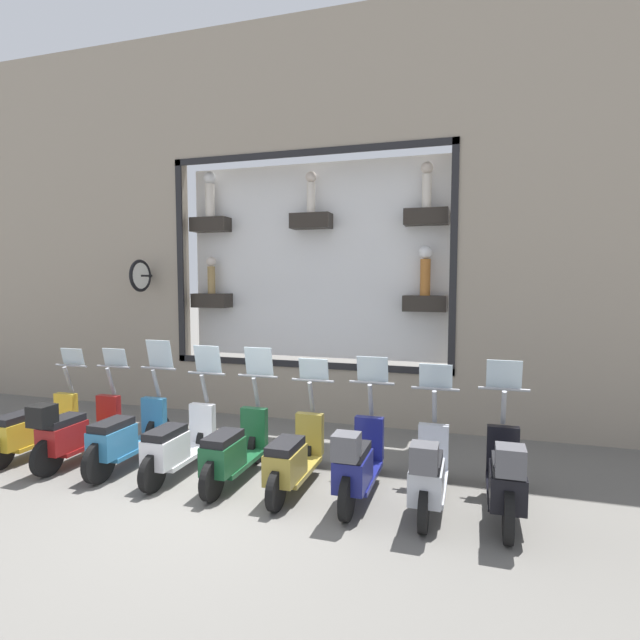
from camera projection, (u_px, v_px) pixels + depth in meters
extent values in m
plane|color=#66635E|center=(216.00, 496.00, 6.08)|extent=(120.00, 120.00, 0.00)
cube|color=gray|center=(309.00, 392.00, 9.47)|extent=(0.40, 5.34, 1.00)
cube|color=gray|center=(309.00, 85.00, 9.01)|extent=(0.40, 5.34, 2.37)
cube|color=black|center=(305.00, 153.00, 8.91)|extent=(0.04, 5.34, 0.12)
cube|color=black|center=(306.00, 364.00, 9.22)|extent=(0.04, 5.34, 0.12)
cube|color=black|center=(453.00, 259.00, 8.30)|extent=(0.04, 0.12, 3.95)
cube|color=black|center=(180.00, 262.00, 9.84)|extent=(0.04, 0.12, 3.95)
cube|color=white|center=(315.00, 261.00, 9.60)|extent=(0.04, 5.10, 3.71)
cube|color=#28231E|center=(426.00, 217.00, 8.71)|extent=(0.36, 0.76, 0.28)
cylinder|color=silver|center=(427.00, 191.00, 8.67)|extent=(0.16, 0.16, 0.59)
sphere|color=beige|center=(427.00, 168.00, 8.64)|extent=(0.21, 0.21, 0.21)
cube|color=#28231E|center=(311.00, 221.00, 9.33)|extent=(0.36, 0.76, 0.28)
cylinder|color=silver|center=(311.00, 198.00, 9.30)|extent=(0.16, 0.16, 0.57)
sphere|color=beige|center=(311.00, 177.00, 9.27)|extent=(0.20, 0.20, 0.20)
cube|color=#28231E|center=(210.00, 225.00, 9.96)|extent=(0.36, 0.76, 0.28)
cylinder|color=silver|center=(210.00, 201.00, 9.92)|extent=(0.18, 0.18, 0.66)
sphere|color=white|center=(210.00, 178.00, 9.88)|extent=(0.24, 0.24, 0.24)
cube|color=#28231E|center=(425.00, 303.00, 8.83)|extent=(0.36, 0.76, 0.28)
cylinder|color=#B26B2D|center=(425.00, 277.00, 8.79)|extent=(0.18, 0.18, 0.64)
sphere|color=white|center=(426.00, 252.00, 8.76)|extent=(0.23, 0.23, 0.23)
cube|color=#28231E|center=(212.00, 300.00, 10.08)|extent=(0.36, 0.76, 0.28)
cylinder|color=#9E7F4C|center=(211.00, 280.00, 10.05)|extent=(0.15, 0.15, 0.54)
sphere|color=beige|center=(211.00, 262.00, 10.02)|extent=(0.20, 0.20, 0.20)
cylinder|color=black|center=(146.00, 276.00, 9.90)|extent=(0.35, 0.05, 0.05)
torus|color=black|center=(140.00, 276.00, 9.74)|extent=(0.64, 0.07, 0.64)
cylinder|color=white|center=(140.00, 276.00, 9.74)|extent=(0.52, 0.03, 0.52)
cylinder|color=black|center=(502.00, 470.00, 6.17)|extent=(0.56, 0.09, 0.56)
cylinder|color=black|center=(508.00, 516.00, 4.98)|extent=(0.56, 0.09, 0.56)
cube|color=black|center=(505.00, 491.00, 5.58)|extent=(1.02, 0.38, 0.06)
cube|color=black|center=(507.00, 487.00, 5.20)|extent=(0.61, 0.35, 0.36)
cube|color=black|center=(508.00, 465.00, 5.18)|extent=(0.58, 0.31, 0.10)
cube|color=black|center=(503.00, 449.00, 6.07)|extent=(0.12, 0.37, 0.56)
cylinder|color=gray|center=(504.00, 408.00, 6.10)|extent=(0.20, 0.06, 0.45)
cylinder|color=gray|center=(504.00, 389.00, 6.14)|extent=(0.04, 0.61, 0.04)
cube|color=silver|center=(504.00, 374.00, 6.17)|extent=(0.09, 0.42, 0.36)
cube|color=#4C4C51|center=(510.00, 460.00, 4.88)|extent=(0.28, 0.28, 0.28)
cylinder|color=black|center=(434.00, 465.00, 6.46)|extent=(0.45, 0.09, 0.45)
cylinder|color=black|center=(424.00, 511.00, 5.19)|extent=(0.45, 0.09, 0.45)
cube|color=#B7BCC6|center=(429.00, 487.00, 5.82)|extent=(1.02, 0.38, 0.06)
cube|color=#B7BCC6|center=(427.00, 482.00, 5.45)|extent=(0.61, 0.35, 0.36)
cube|color=black|center=(427.00, 461.00, 5.43)|extent=(0.58, 0.31, 0.10)
cube|color=#B7BCC6|center=(433.00, 446.00, 6.32)|extent=(0.12, 0.37, 0.56)
cylinder|color=gray|center=(434.00, 407.00, 6.34)|extent=(0.20, 0.06, 0.45)
cylinder|color=gray|center=(435.00, 389.00, 6.39)|extent=(0.04, 0.61, 0.04)
cube|color=silver|center=(436.00, 376.00, 6.42)|extent=(0.08, 0.42, 0.32)
cube|color=#4C4C51|center=(424.00, 458.00, 5.09)|extent=(0.28, 0.28, 0.28)
cylinder|color=black|center=(371.00, 457.00, 6.68)|extent=(0.51, 0.09, 0.51)
cylinder|color=black|center=(347.00, 497.00, 5.45)|extent=(0.51, 0.09, 0.51)
cube|color=navy|center=(360.00, 476.00, 6.07)|extent=(1.02, 0.38, 0.06)
cube|color=navy|center=(353.00, 471.00, 5.69)|extent=(0.61, 0.35, 0.36)
cube|color=black|center=(353.00, 451.00, 5.67)|extent=(0.58, 0.31, 0.10)
cube|color=navy|center=(369.00, 438.00, 6.56)|extent=(0.12, 0.37, 0.56)
cylinder|color=gray|center=(371.00, 400.00, 6.58)|extent=(0.20, 0.06, 0.45)
cylinder|color=gray|center=(372.00, 383.00, 6.63)|extent=(0.04, 0.60, 0.04)
cube|color=silver|center=(372.00, 369.00, 6.66)|extent=(0.09, 0.42, 0.35)
cube|color=#4C4C51|center=(346.00, 447.00, 5.35)|extent=(0.28, 0.28, 0.28)
cylinder|color=black|center=(312.00, 452.00, 6.94)|extent=(0.47, 0.09, 0.47)
cylinder|color=black|center=(276.00, 490.00, 5.68)|extent=(0.47, 0.09, 0.47)
cube|color=olive|center=(296.00, 470.00, 6.31)|extent=(1.02, 0.38, 0.06)
cube|color=olive|center=(285.00, 464.00, 5.94)|extent=(0.61, 0.35, 0.36)
cube|color=black|center=(285.00, 446.00, 5.92)|extent=(0.58, 0.31, 0.10)
cube|color=olive|center=(310.00, 434.00, 6.80)|extent=(0.12, 0.37, 0.56)
cylinder|color=gray|center=(311.00, 397.00, 6.83)|extent=(0.20, 0.06, 0.45)
cylinder|color=gray|center=(313.00, 380.00, 6.88)|extent=(0.04, 0.60, 0.04)
cube|color=silver|center=(314.00, 369.00, 6.90)|extent=(0.08, 0.42, 0.30)
cylinder|color=black|center=(258.00, 445.00, 7.17)|extent=(0.50, 0.09, 0.50)
cylinder|color=black|center=(212.00, 480.00, 5.93)|extent=(0.50, 0.09, 0.50)
cube|color=#19512D|center=(237.00, 462.00, 6.55)|extent=(1.02, 0.39, 0.06)
cube|color=#19512D|center=(223.00, 456.00, 6.18)|extent=(0.61, 0.35, 0.36)
cube|color=black|center=(223.00, 438.00, 6.16)|extent=(0.58, 0.31, 0.10)
cube|color=#19512D|center=(254.00, 427.00, 7.05)|extent=(0.12, 0.37, 0.56)
cylinder|color=gray|center=(256.00, 392.00, 7.07)|extent=(0.20, 0.06, 0.45)
cylinder|color=gray|center=(258.00, 376.00, 7.12)|extent=(0.04, 0.61, 0.04)
cube|color=silver|center=(259.00, 361.00, 7.14)|extent=(0.10, 0.42, 0.41)
cylinder|color=black|center=(207.00, 440.00, 7.42)|extent=(0.48, 0.09, 0.48)
cylinder|color=black|center=(153.00, 473.00, 6.17)|extent=(0.48, 0.09, 0.48)
cube|color=silver|center=(182.00, 456.00, 6.80)|extent=(1.02, 0.39, 0.06)
cube|color=silver|center=(166.00, 450.00, 6.42)|extent=(0.61, 0.35, 0.36)
cube|color=black|center=(165.00, 432.00, 6.41)|extent=(0.58, 0.31, 0.10)
cube|color=silver|center=(202.00, 423.00, 7.29)|extent=(0.12, 0.37, 0.56)
cylinder|color=gray|center=(204.00, 389.00, 7.32)|extent=(0.20, 0.06, 0.45)
cylinder|color=gray|center=(206.00, 373.00, 7.36)|extent=(0.04, 0.60, 0.04)
cube|color=silver|center=(208.00, 359.00, 7.39)|extent=(0.10, 0.42, 0.41)
cylinder|color=black|center=(158.00, 434.00, 7.64)|extent=(0.55, 0.09, 0.55)
cylinder|color=black|center=(99.00, 462.00, 6.44)|extent=(0.55, 0.09, 0.55)
cube|color=teal|center=(131.00, 448.00, 7.04)|extent=(1.02, 0.38, 0.06)
cube|color=teal|center=(112.00, 441.00, 6.67)|extent=(0.61, 0.35, 0.36)
cube|color=black|center=(112.00, 424.00, 6.65)|extent=(0.58, 0.31, 0.10)
cube|color=teal|center=(154.00, 416.00, 7.53)|extent=(0.12, 0.37, 0.56)
cylinder|color=gray|center=(156.00, 383.00, 7.56)|extent=(0.20, 0.06, 0.45)
cylinder|color=gray|center=(158.00, 368.00, 7.61)|extent=(0.04, 0.60, 0.04)
cube|color=silver|center=(160.00, 354.00, 7.63)|extent=(0.11, 0.42, 0.43)
cylinder|color=black|center=(114.00, 430.00, 7.90)|extent=(0.51, 0.09, 0.51)
cylinder|color=black|center=(47.00, 458.00, 6.67)|extent=(0.51, 0.09, 0.51)
cube|color=maroon|center=(83.00, 443.00, 7.28)|extent=(1.02, 0.38, 0.06)
cube|color=maroon|center=(63.00, 437.00, 6.91)|extent=(0.61, 0.35, 0.36)
cube|color=black|center=(62.00, 421.00, 6.89)|extent=(0.58, 0.31, 0.10)
cube|color=maroon|center=(109.00, 413.00, 7.78)|extent=(0.12, 0.37, 0.56)
cylinder|color=gray|center=(111.00, 381.00, 7.80)|extent=(0.20, 0.06, 0.45)
cylinder|color=gray|center=(113.00, 367.00, 7.85)|extent=(0.04, 0.61, 0.04)
cube|color=silver|center=(115.00, 357.00, 7.88)|extent=(0.08, 0.42, 0.29)
cube|color=black|center=(42.00, 416.00, 6.57)|extent=(0.28, 0.28, 0.28)
cylinder|color=black|center=(73.00, 427.00, 8.16)|extent=(0.45, 0.09, 0.45)
cube|color=gold|center=(39.00, 440.00, 7.53)|extent=(1.02, 0.38, 0.06)
cube|color=gold|center=(17.00, 433.00, 7.16)|extent=(0.61, 0.35, 0.36)
cube|color=black|center=(16.00, 418.00, 7.14)|extent=(0.58, 0.31, 0.10)
cube|color=gold|center=(66.00, 411.00, 8.02)|extent=(0.12, 0.37, 0.56)
cylinder|color=gray|center=(68.00, 380.00, 8.05)|extent=(0.20, 0.06, 0.45)
cylinder|color=gray|center=(71.00, 366.00, 8.10)|extent=(0.04, 0.61, 0.04)
cube|color=silver|center=(73.00, 357.00, 8.12)|extent=(0.07, 0.42, 0.28)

